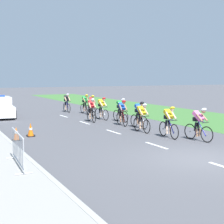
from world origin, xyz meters
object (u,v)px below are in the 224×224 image
(cyclist_eighth, at_px, (102,108))
(cyclist_ninth, at_px, (92,105))
(traffic_cone_mid, at_px, (16,134))
(cyclist_second, at_px, (169,121))
(cyclist_eleventh, at_px, (67,103))
(cyclist_fifth, at_px, (122,112))
(cyclist_third, at_px, (142,117))
(cyclist_fourth, at_px, (139,114))
(traffic_cone_near, at_px, (31,129))
(cyclist_seventh, at_px, (121,110))
(traffic_cone_far, at_px, (31,130))
(crowd_barrier_front, at_px, (18,149))
(cyclist_tenth, at_px, (85,104))
(cyclist_sixth, at_px, (91,110))
(cyclist_lead, at_px, (199,124))

(cyclist_eighth, height_order, cyclist_ninth, same)
(cyclist_ninth, xyz_separation_m, traffic_cone_mid, (-7.16, -7.76, -0.48))
(cyclist_second, relative_size, cyclist_eleventh, 1.00)
(cyclist_fifth, bearing_deg, cyclist_third, -95.56)
(cyclist_fourth, xyz_separation_m, traffic_cone_near, (-6.10, 0.29, -0.48))
(cyclist_seventh, xyz_separation_m, traffic_cone_far, (-6.52, -2.82, -0.48))
(cyclist_fourth, distance_m, traffic_cone_near, 6.12)
(traffic_cone_near, bearing_deg, crowd_barrier_front, -107.18)
(cyclist_seventh, bearing_deg, cyclist_eighth, 112.73)
(crowd_barrier_front, relative_size, traffic_cone_far, 3.63)
(cyclist_tenth, xyz_separation_m, crowd_barrier_front, (-8.09, -13.99, -0.14))
(traffic_cone_near, height_order, traffic_cone_far, same)
(cyclist_second, xyz_separation_m, cyclist_seventh, (0.72, 6.16, 0.00))
(cyclist_eighth, height_order, crowd_barrier_front, cyclist_eighth)
(cyclist_fourth, height_order, traffic_cone_mid, cyclist_fourth)
(traffic_cone_mid, bearing_deg, cyclist_ninth, 47.31)
(cyclist_sixth, distance_m, cyclist_seventh, 1.89)
(cyclist_fourth, relative_size, crowd_barrier_front, 0.74)
(cyclist_lead, relative_size, cyclist_sixth, 1.00)
(cyclist_lead, height_order, cyclist_second, same)
(cyclist_sixth, bearing_deg, cyclist_fourth, -69.95)
(traffic_cone_mid, bearing_deg, cyclist_eleventh, 59.91)
(traffic_cone_near, bearing_deg, cyclist_sixth, 35.43)
(cyclist_eighth, relative_size, traffic_cone_near, 2.68)
(cyclist_sixth, height_order, traffic_cone_near, cyclist_sixth)
(cyclist_lead, distance_m, cyclist_eleventh, 14.68)
(cyclist_sixth, xyz_separation_m, cyclist_ninth, (1.50, 3.38, 0.00))
(cyclist_eighth, relative_size, traffic_cone_mid, 2.68)
(cyclist_eleventh, bearing_deg, cyclist_lead, -85.60)
(cyclist_lead, distance_m, cyclist_sixth, 8.39)
(cyclist_eighth, bearing_deg, crowd_barrier_front, -127.37)
(cyclist_seventh, relative_size, cyclist_eleventh, 1.00)
(crowd_barrier_front, height_order, traffic_cone_near, crowd_barrier_front)
(cyclist_fourth, xyz_separation_m, cyclist_fifth, (-0.36, 1.34, 0.00))
(cyclist_fifth, height_order, cyclist_eleventh, same)
(cyclist_ninth, bearing_deg, cyclist_fifth, -95.24)
(cyclist_second, bearing_deg, traffic_cone_near, 148.05)
(traffic_cone_mid, bearing_deg, cyclist_fourth, 5.74)
(traffic_cone_near, bearing_deg, cyclist_third, -16.07)
(cyclist_fifth, distance_m, traffic_cone_far, 5.96)
(cyclist_second, relative_size, traffic_cone_far, 2.69)
(cyclist_third, relative_size, cyclist_eleventh, 1.00)
(cyclist_seventh, bearing_deg, cyclist_tenth, 92.20)
(cyclist_tenth, height_order, traffic_cone_mid, cyclist_tenth)
(cyclist_seventh, relative_size, cyclist_eighth, 1.00)
(cyclist_sixth, bearing_deg, cyclist_tenth, 72.18)
(traffic_cone_near, xyz_separation_m, traffic_cone_far, (-0.06, -0.25, 0.00))
(cyclist_fourth, height_order, cyclist_fifth, same)
(cyclist_third, height_order, cyclist_tenth, same)
(cyclist_tenth, height_order, crowd_barrier_front, cyclist_tenth)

